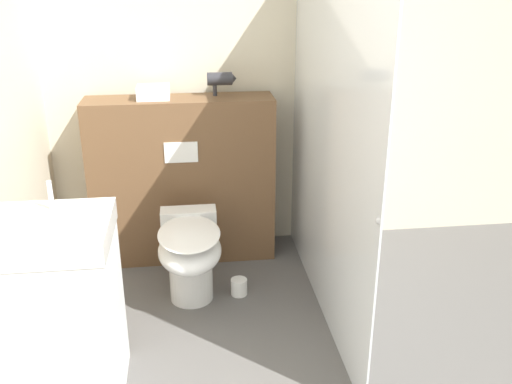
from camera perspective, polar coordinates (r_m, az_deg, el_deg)
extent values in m
cube|color=beige|center=(4.11, -2.26, 11.34)|extent=(8.00, 0.06, 2.50)
cube|color=brown|center=(4.04, -7.33, 1.18)|extent=(1.27, 0.32, 1.17)
cube|color=white|center=(3.80, -7.50, 3.95)|extent=(0.22, 0.01, 0.14)
cube|color=silver|center=(3.27, 7.08, 4.64)|extent=(0.01, 1.94, 2.08)
sphere|color=#B2B2B7|center=(2.44, 12.25, -2.81)|extent=(0.04, 0.04, 0.04)
cylinder|color=white|center=(3.66, -6.52, -7.97)|extent=(0.27, 0.27, 0.37)
ellipsoid|color=white|center=(3.48, -6.64, -5.78)|extent=(0.38, 0.55, 0.20)
ellipsoid|color=white|center=(3.43, -6.72, -4.14)|extent=(0.37, 0.54, 0.02)
cube|color=white|center=(3.74, -6.76, -2.79)|extent=(0.36, 0.14, 0.15)
cube|color=white|center=(2.94, -18.91, -12.12)|extent=(0.54, 0.50, 0.83)
cube|color=white|center=(2.71, -20.10, -3.84)|extent=(0.55, 0.51, 0.11)
cylinder|color=silver|center=(2.79, -19.86, -0.31)|extent=(0.02, 0.02, 0.14)
cylinder|color=#2D2D33|center=(3.91, -3.67, 11.24)|extent=(0.17, 0.09, 0.09)
cone|color=#2D2D33|center=(3.91, -2.20, 11.28)|extent=(0.03, 0.07, 0.07)
cylinder|color=#2D2D33|center=(3.92, -4.14, 10.34)|extent=(0.03, 0.03, 0.11)
cube|color=white|center=(3.88, -10.23, 9.79)|extent=(0.21, 0.19, 0.09)
cylinder|color=white|center=(3.74, -1.71, -9.46)|extent=(0.11, 0.11, 0.11)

